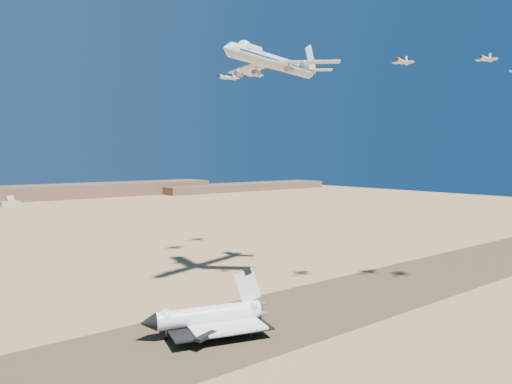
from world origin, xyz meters
TOP-DOWN VIEW (x-y plane):
  - ground at (0.00, 0.00)m, footprint 1200.00×1200.00m
  - runway at (0.00, 0.00)m, footprint 600.00×50.00m
  - ridgeline at (65.32, 527.31)m, footprint 960.00×90.00m
  - shuttle at (-12.36, 1.89)m, footprint 41.30×32.62m
  - carrier_747 at (40.23, 31.72)m, footprint 71.70×53.49m
  - crew_a at (-3.54, -8.95)m, footprint 0.59×0.75m
  - crew_b at (-7.75, -4.41)m, footprint 0.83×0.89m
  - crew_c at (-2.58, -2.42)m, footprint 1.07×0.97m
  - chase_jet_a at (68.17, -12.11)m, footprint 14.19×8.25m
  - chase_jet_b at (95.06, -31.34)m, footprint 14.49×8.06m
  - chase_jet_d at (54.19, 82.48)m, footprint 16.14×9.33m
  - chase_jet_e at (81.52, 95.61)m, footprint 16.20×9.00m

SIDE VIEW (x-z plane):
  - ground at x=0.00m, z-range 0.00..0.00m
  - runway at x=0.00m, z-range 0.00..0.06m
  - crew_b at x=-7.75m, z-range 0.06..1.66m
  - crew_c at x=-2.58m, z-range 0.06..1.71m
  - crew_a at x=-3.54m, z-range 0.06..1.86m
  - shuttle at x=-12.36m, z-range -4.66..15.49m
  - ridgeline at x=65.32m, z-range -1.37..16.63m
  - chase_jet_a at x=68.17m, z-range 90.68..94.30m
  - chase_jet_b at x=95.06m, z-range 92.14..95.76m
  - carrier_747 at x=40.23m, z-range 86.32..104.26m
  - chase_jet_d at x=54.19m, z-range 94.29..98.39m
  - chase_jet_e at x=81.52m, z-range 100.09..104.14m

